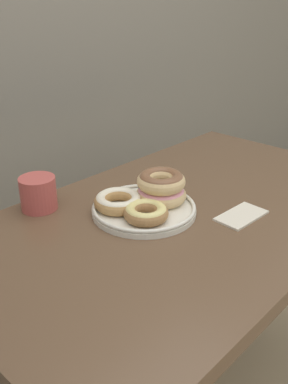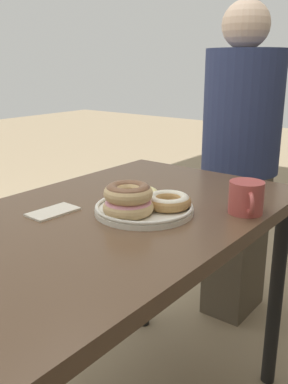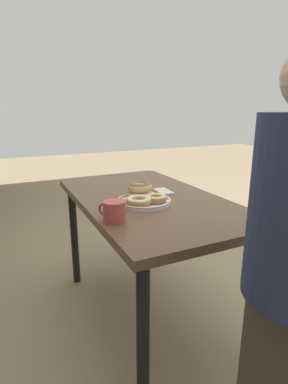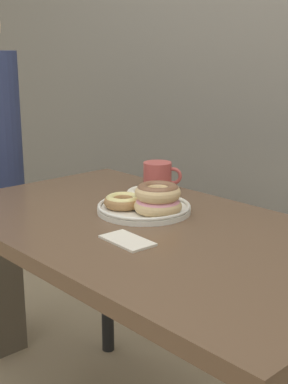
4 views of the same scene
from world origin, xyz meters
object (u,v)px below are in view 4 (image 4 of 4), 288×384
(dining_table, at_px, (149,253))
(napkin, at_px, (127,241))
(coffee_mug, at_px, (158,175))
(donut_plate, at_px, (147,201))

(dining_table, bearing_deg, napkin, -65.17)
(dining_table, bearing_deg, coffee_mug, 132.38)
(coffee_mug, bearing_deg, dining_table, -47.62)
(dining_table, distance_m, donut_plate, 0.16)
(dining_table, xyz_separation_m, coffee_mug, (-0.27, 0.29, 0.13))
(dining_table, relative_size, coffee_mug, 10.51)
(donut_plate, bearing_deg, napkin, -54.43)
(donut_plate, bearing_deg, coffee_mug, 129.62)
(donut_plate, relative_size, coffee_mug, 2.47)
(coffee_mug, relative_size, napkin, 0.83)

